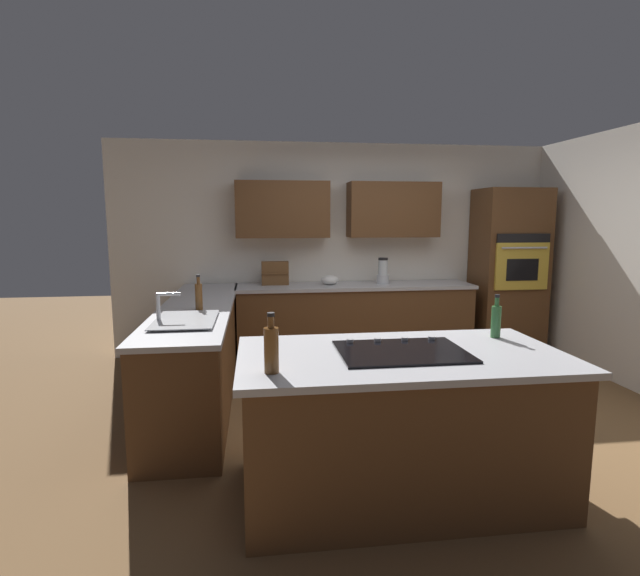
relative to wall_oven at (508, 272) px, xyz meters
name	(u,v)px	position (x,y,z in m)	size (l,w,h in m)	color
ground_plane	(404,411)	(1.85, 1.72, -1.02)	(14.00, 14.00, 0.00)	brown
wall_back	(353,240)	(1.92, -0.33, 0.39)	(6.00, 0.44, 2.60)	white
lower_cabinets_back	(354,323)	(1.95, 0.00, -0.59)	(2.80, 0.60, 0.86)	brown
countertop_back	(355,286)	(1.95, 0.00, -0.14)	(2.84, 0.64, 0.04)	#B2B2B7
lower_cabinets_side	(199,354)	(3.67, 1.17, -0.59)	(0.60, 2.90, 0.86)	brown
countertop_side	(197,307)	(3.67, 1.17, -0.14)	(0.64, 2.94, 0.04)	#B2B2B7
island_base	(400,427)	(2.26, 2.95, -0.59)	(1.87, 0.96, 0.86)	brown
island_top	(402,356)	(2.26, 2.95, -0.14)	(1.95, 1.04, 0.04)	#B2B2B7
wall_oven	(508,272)	(0.00, 0.00, 0.00)	(0.80, 0.66, 2.05)	brown
sink_unit	(184,319)	(3.68, 1.89, -0.11)	(0.46, 0.70, 0.23)	#515456
cooktop	(401,351)	(2.26, 2.94, -0.12)	(0.76, 0.56, 0.03)	black
blender	(383,273)	(1.60, -0.02, 0.01)	(0.15, 0.15, 0.31)	silver
mixing_bowl	(330,280)	(2.25, -0.02, -0.07)	(0.21, 0.21, 0.11)	white
spice_rack	(275,273)	(2.90, -0.08, 0.02)	(0.32, 0.11, 0.28)	brown
dish_soap_bottle	(199,296)	(3.62, 1.41, 0.00)	(0.06, 0.06, 0.31)	brown
oil_bottle	(271,348)	(3.05, 3.23, 0.01)	(0.08, 0.08, 0.32)	brown
second_bottle	(496,320)	(1.53, 2.67, -0.01)	(0.06, 0.06, 0.29)	#336B38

